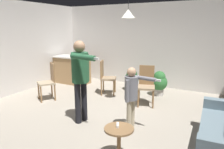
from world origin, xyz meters
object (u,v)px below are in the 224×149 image
dining_chair_near_wall (146,84)px  dining_chair_centre_back (49,80)px  dining_chair_by_counter (106,76)px  person_child (132,92)px  side_table_by_couch (119,140)px  spare_remote_on_table (118,125)px  potted_plant_corner (132,78)px  person_adult (81,73)px  potted_plant_by_wall (159,82)px  kitchen_counter (72,70)px

dining_chair_near_wall → dining_chair_centre_back: same height
dining_chair_by_counter → dining_chair_near_wall: same height
person_child → side_table_by_couch: bearing=19.7°
spare_remote_on_table → potted_plant_corner: bearing=110.0°
person_adult → potted_plant_corner: bearing=-171.1°
side_table_by_couch → dining_chair_by_counter: size_ratio=0.52×
dining_chair_by_counter → dining_chair_centre_back: (-1.12, -1.16, 0.00)m
person_child → dining_chair_near_wall: (-0.23, 1.47, -0.22)m
dining_chair_near_wall → potted_plant_corner: size_ratio=1.48×
dining_chair_centre_back → person_child: bearing=-159.0°
dining_chair_by_counter → dining_chair_near_wall: bearing=57.0°
person_child → potted_plant_by_wall: person_child is taller
person_adult → spare_remote_on_table: person_adult is taller
dining_chair_by_counter → potted_plant_corner: size_ratio=1.48×
dining_chair_by_counter → potted_plant_corner: 0.92m
potted_plant_corner → dining_chair_centre_back: bearing=-130.2°
potted_plant_by_wall → dining_chair_centre_back: bearing=-144.8°
dining_chair_centre_back → potted_plant_by_wall: (2.53, 1.79, -0.15)m
person_adult → kitchen_counter: bearing=-129.1°
person_adult → person_child: size_ratio=1.37×
side_table_by_couch → potted_plant_corner: potted_plant_corner is taller
person_adult → dining_chair_near_wall: person_adult is taller
side_table_by_couch → person_child: (-0.22, 0.96, 0.44)m
person_adult → side_table_by_couch: bearing=66.0°
dining_chair_by_counter → dining_chair_centre_back: 1.61m
kitchen_counter → potted_plant_by_wall: (3.10, 0.09, -0.08)m
person_adult → potted_plant_by_wall: 2.75m
person_adult → potted_plant_corner: (-0.01, 2.64, -0.68)m
potted_plant_by_wall → spare_remote_on_table: size_ratio=5.50×
kitchen_counter → spare_remote_on_table: kitchen_counter is taller
side_table_by_couch → person_adult: 1.69m
side_table_by_couch → dining_chair_centre_back: 3.30m
person_adult → dining_chair_by_counter: 2.02m
dining_chair_centre_back → potted_plant_by_wall: 3.10m
dining_chair_by_counter → potted_plant_by_wall: 1.56m
person_child → potted_plant_by_wall: size_ratio=1.73×
side_table_by_couch → person_adult: size_ratio=0.31×
person_adult → person_child: (1.06, 0.14, -0.29)m
side_table_by_couch → person_adult: bearing=147.3°
dining_chair_centre_back → potted_plant_by_wall: bearing=-111.5°
dining_chair_by_counter → spare_remote_on_table: (1.75, -2.67, -0.01)m
potted_plant_corner → person_adult: bearing=-89.8°
kitchen_counter → person_adult: size_ratio=0.74×
person_adult → spare_remote_on_table: size_ratio=13.05×
kitchen_counter → dining_chair_near_wall: 3.13m
side_table_by_couch → spare_remote_on_table: size_ratio=4.00×
person_child → spare_remote_on_table: 0.96m
dining_chair_near_wall → side_table_by_couch: bearing=82.2°
side_table_by_couch → dining_chair_by_counter: 3.25m
person_child → dining_chair_centre_back: (-2.69, 0.59, -0.22)m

